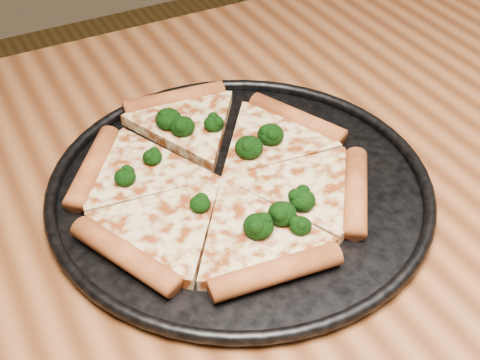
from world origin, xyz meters
name	(u,v)px	position (x,y,z in m)	size (l,w,h in m)	color
dining_table	(294,284)	(0.00, 0.00, 0.66)	(1.20, 0.90, 0.75)	brown
pizza_pan	(240,186)	(-0.03, 0.06, 0.76)	(0.39, 0.39, 0.02)	black
pizza	(220,177)	(-0.05, 0.08, 0.77)	(0.31, 0.32, 0.02)	#E0C289
broccoli_florets	(229,163)	(-0.03, 0.08, 0.78)	(0.19, 0.23, 0.02)	black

